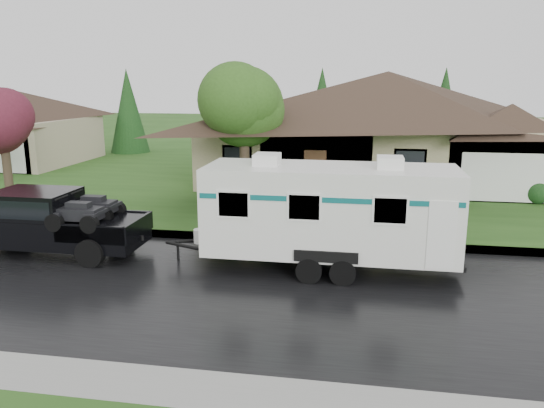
{
  "coord_description": "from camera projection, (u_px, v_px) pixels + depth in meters",
  "views": [
    {
      "loc": [
        0.83,
        -14.59,
        5.28
      ],
      "look_at": [
        -2.01,
        2.0,
        1.36
      ],
      "focal_mm": 35.0,
      "sensor_mm": 36.0,
      "label": 1
    }
  ],
  "objects": [
    {
      "name": "road",
      "position": [
        324.0,
        294.0,
        13.42
      ],
      "size": [
        140.0,
        8.0,
        0.01
      ],
      "primitive_type": "cube",
      "color": "black",
      "rests_on": "ground"
    },
    {
      "name": "tree_left_green",
      "position": [
        244.0,
        107.0,
        21.34
      ],
      "size": [
        3.57,
        3.57,
        5.91
      ],
      "color": "#382B1E",
      "rests_on": "lawn"
    },
    {
      "name": "travel_trailer",
      "position": [
        330.0,
        210.0,
        14.84
      ],
      "size": [
        7.34,
        2.58,
        3.29
      ],
      "color": "white",
      "rests_on": "ground"
    },
    {
      "name": "house_main",
      "position": [
        392.0,
        114.0,
        27.43
      ],
      "size": [
        19.44,
        10.8,
        6.9
      ],
      "color": "#988C67",
      "rests_on": "lawn"
    },
    {
      "name": "lawn",
      "position": [
        346.0,
        176.0,
        29.72
      ],
      "size": [
        140.0,
        26.0,
        0.15
      ],
      "primitive_type": "cube",
      "color": "#244A17",
      "rests_on": "ground"
    },
    {
      "name": "house_far",
      "position": [
        1.0,
        118.0,
        33.45
      ],
      "size": [
        10.8,
        8.64,
        5.8
      ],
      "color": "tan",
      "rests_on": "lawn"
    },
    {
      "name": "shrub_row",
      "position": [
        387.0,
        186.0,
        23.79
      ],
      "size": [
        13.6,
        1.0,
        1.0
      ],
      "color": "#143814",
      "rests_on": "lawn"
    },
    {
      "name": "ground",
      "position": [
        329.0,
        268.0,
        15.34
      ],
      "size": [
        140.0,
        140.0,
        0.0
      ],
      "primitive_type": "plane",
      "color": "#244A17",
      "rests_on": "ground"
    },
    {
      "name": "curb",
      "position": [
        333.0,
        242.0,
        17.48
      ],
      "size": [
        140.0,
        0.5,
        0.15
      ],
      "primitive_type": "cube",
      "color": "gray",
      "rests_on": "ground"
    },
    {
      "name": "tree_red",
      "position": [
        2.0,
        122.0,
        22.42
      ],
      "size": [
        3.0,
        3.0,
        4.97
      ],
      "color": "#382B1E",
      "rests_on": "lawn"
    },
    {
      "name": "pickup_truck",
      "position": [
        45.0,
        220.0,
        16.44
      ],
      "size": [
        5.95,
        2.26,
        1.98
      ],
      "color": "black",
      "rests_on": "ground"
    }
  ]
}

